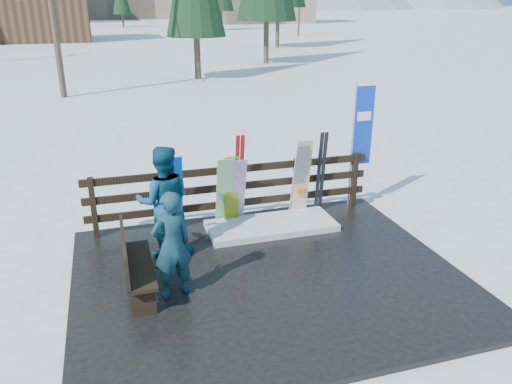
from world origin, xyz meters
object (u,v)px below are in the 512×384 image
object	(u,v)px
snowboard_0	(175,194)
person_front	(172,245)
snowboard_2	(231,191)
snowboard_1	(225,192)
snowboard_3	(239,192)
snowboard_4	(299,181)
bench	(133,262)
person_back	(164,202)
snowboard_5	(302,179)
rental_flag	(361,131)

from	to	relation	value
snowboard_0	person_front	size ratio (longest dim) A/B	0.95
snowboard_0	snowboard_2	world-z (taller)	snowboard_0
snowboard_1	person_front	distance (m)	2.50
snowboard_2	person_front	xyz separation A→B (m)	(-1.41, -2.14, 0.12)
snowboard_3	snowboard_4	bearing A→B (deg)	0.00
snowboard_2	snowboard_4	size ratio (longest dim) A/B	0.89
snowboard_2	bench	bearing A→B (deg)	-135.55
snowboard_0	snowboard_1	bearing A→B (deg)	0.00
snowboard_3	person_back	xyz separation A→B (m)	(-1.49, -0.80, 0.28)
bench	snowboard_0	size ratio (longest dim) A/B	0.96
snowboard_1	snowboard_4	bearing A→B (deg)	0.00
bench	snowboard_5	size ratio (longest dim) A/B	0.93
bench	person_front	xyz separation A→B (m)	(0.55, -0.22, 0.30)
snowboard_1	person_front	bearing A→B (deg)	-120.84
snowboard_3	person_front	distance (m)	2.65
snowboard_1	person_back	bearing A→B (deg)	-146.51
snowboard_2	person_back	xyz separation A→B (m)	(-1.35, -0.80, 0.26)
snowboard_1	person_front	xyz separation A→B (m)	(-1.28, -2.14, 0.12)
snowboard_1	snowboard_5	bearing A→B (deg)	0.00
snowboard_4	rental_flag	world-z (taller)	rental_flag
person_back	snowboard_5	bearing A→B (deg)	-156.73
person_back	snowboard_4	bearing A→B (deg)	-156.38
snowboard_4	person_front	xyz separation A→B (m)	(-2.77, -2.14, 0.05)
snowboard_5	person_back	xyz separation A→B (m)	(-2.77, -0.80, 0.15)
bench	snowboard_5	world-z (taller)	snowboard_5
snowboard_2	snowboard_5	size ratio (longest dim) A/B	0.87
snowboard_5	person_front	bearing A→B (deg)	-142.94
snowboard_0	person_front	distance (m)	2.17
snowboard_3	snowboard_5	world-z (taller)	snowboard_5
snowboard_2	snowboard_3	distance (m)	0.14
snowboard_2	person_back	size ratio (longest dim) A/B	0.73
person_back	snowboard_0	bearing A→B (deg)	-102.20
bench	snowboard_3	world-z (taller)	snowboard_3
bench	person_back	xyz separation A→B (m)	(0.61, 1.12, 0.44)
snowboard_5	rental_flag	world-z (taller)	rental_flag
snowboard_0	snowboard_2	distance (m)	1.07
snowboard_5	person_front	distance (m)	3.55
person_front	bench	bearing A→B (deg)	-38.08
rental_flag	person_front	xyz separation A→B (m)	(-4.19, -2.41, -0.79)
snowboard_3	snowboard_5	size ratio (longest dim) A/B	0.86
person_back	rental_flag	bearing A→B (deg)	-158.32
bench	snowboard_1	bearing A→B (deg)	46.47
rental_flag	snowboard_5	bearing A→B (deg)	-168.74
rental_flag	person_front	size ratio (longest dim) A/B	1.60
snowboard_4	snowboard_0	bearing A→B (deg)	180.00
person_back	bench	bearing A→B (deg)	68.44
snowboard_5	person_back	size ratio (longest dim) A/B	0.85
snowboard_1	snowboard_2	bearing A→B (deg)	0.00
snowboard_4	person_back	distance (m)	2.83
snowboard_4	bench	bearing A→B (deg)	-149.93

